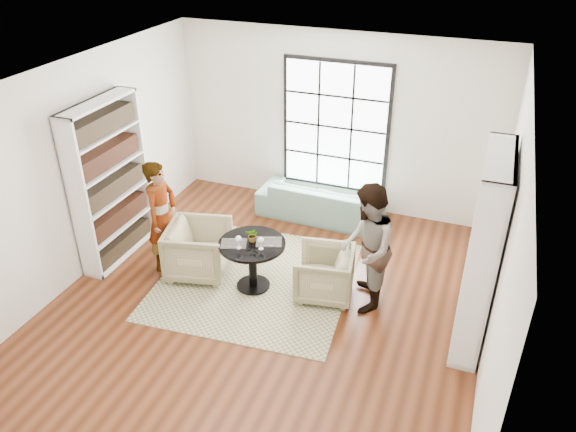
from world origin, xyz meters
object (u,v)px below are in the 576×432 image
at_px(armchair_right, 324,273).
at_px(wine_glass_left, 238,239).
at_px(armchair_left, 199,250).
at_px(person_left, 162,216).
at_px(sofa, 320,201).
at_px(flower_centerpiece, 253,235).
at_px(wine_glass_right, 261,241).
at_px(person_right, 367,248).
at_px(pedestal_table, 252,255).

relative_size(armchair_right, wine_glass_left, 4.09).
xyz_separation_m(armchair_left, person_left, (-0.55, 0.00, 0.44)).
xyz_separation_m(sofa, flower_centerpiece, (-0.26, -2.18, 0.52)).
height_order(armchair_left, wine_glass_right, wine_glass_right).
xyz_separation_m(person_right, flower_centerpiece, (-1.52, -0.13, -0.05)).
bearing_deg(armchair_right, person_left, -96.43).
distance_m(sofa, person_left, 2.80).
relative_size(pedestal_table, person_right, 0.52).
distance_m(armchair_right, flower_centerpiece, 1.09).
bearing_deg(wine_glass_left, sofa, 81.20).
relative_size(wine_glass_right, flower_centerpiece, 0.90).
bearing_deg(pedestal_table, person_right, 6.63).
bearing_deg(pedestal_table, wine_glass_left, -121.23).
bearing_deg(wine_glass_left, flower_centerpiece, 64.12).
height_order(person_left, wine_glass_right, person_left).
xyz_separation_m(wine_glass_left, flower_centerpiece, (0.11, 0.22, -0.04)).
height_order(wine_glass_right, flower_centerpiece, flower_centerpiece).
distance_m(armchair_right, wine_glass_left, 1.25).
relative_size(armchair_right, flower_centerpiece, 3.92).
relative_size(pedestal_table, armchair_left, 1.06).
height_order(armchair_left, armchair_right, armchair_left).
distance_m(wine_glass_left, flower_centerpiece, 0.25).
bearing_deg(person_right, person_left, -100.38).
distance_m(wine_glass_left, wine_glass_right, 0.29).
relative_size(sofa, flower_centerpiece, 10.70).
bearing_deg(person_left, sofa, -36.39).
bearing_deg(armchair_right, flower_centerpiece, -91.78).
height_order(pedestal_table, wine_glass_right, wine_glass_right).
relative_size(armchair_left, wine_glass_left, 4.60).
distance_m(sofa, flower_centerpiece, 2.26).
bearing_deg(flower_centerpiece, sofa, 83.08).
height_order(sofa, armchair_right, armchair_right).
relative_size(pedestal_table, flower_centerpiece, 4.66).
xyz_separation_m(armchair_right, person_left, (-2.37, -0.13, 0.48)).
xyz_separation_m(sofa, armchair_right, (0.71, -2.05, 0.04)).
xyz_separation_m(pedestal_table, sofa, (0.26, 2.22, -0.22)).
height_order(sofa, flower_centerpiece, flower_centerpiece).
bearing_deg(person_right, wine_glass_right, -91.61).
relative_size(person_left, wine_glass_left, 8.88).
xyz_separation_m(armchair_right, wine_glass_left, (-1.08, -0.36, 0.51)).
relative_size(person_right, wine_glass_right, 9.94).
xyz_separation_m(pedestal_table, person_left, (-1.40, 0.04, 0.30)).
distance_m(sofa, wine_glass_right, 2.38).
bearing_deg(sofa, wine_glass_left, 82.96).
bearing_deg(pedestal_table, wine_glass_right, -28.70).
height_order(person_left, flower_centerpiece, person_left).
bearing_deg(person_left, pedestal_table, -90.73).
bearing_deg(person_left, armchair_right, -85.76).
distance_m(armchair_left, person_right, 2.43).
bearing_deg(pedestal_table, armchair_left, 177.17).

